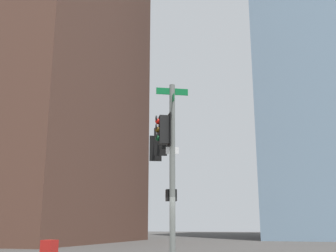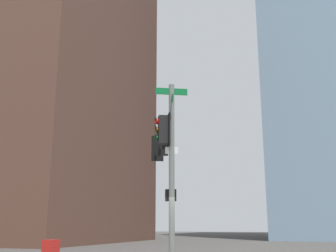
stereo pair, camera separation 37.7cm
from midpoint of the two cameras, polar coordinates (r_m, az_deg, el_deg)
name	(u,v)px [view 2 (the right image)]	position (r m, az deg, el deg)	size (l,w,h in m)	color
signal_pole_assembly	(164,147)	(15.95, 0.13, -2.99)	(3.03, 5.17, 6.50)	slate
building_brick_nearside	(23,53)	(50.31, -19.18, 9.57)	(24.41, 21.27, 41.49)	brown
building_brick_farside	(1,51)	(65.97, -21.94, 9.58)	(16.99, 15.59, 52.93)	brown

